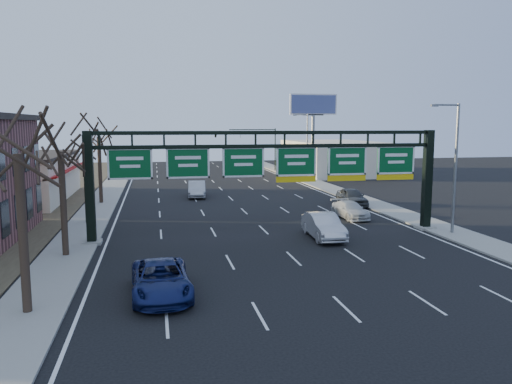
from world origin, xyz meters
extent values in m
plane|color=black|center=(0.00, 0.00, 0.00)|extent=(160.00, 160.00, 0.00)
cube|color=gray|center=(-12.80, 20.00, 0.06)|extent=(3.00, 120.00, 0.12)
cube|color=gray|center=(12.80, 20.00, 0.06)|extent=(3.00, 120.00, 0.12)
cube|color=white|center=(0.00, 20.00, 0.01)|extent=(21.60, 120.00, 0.01)
cube|color=black|center=(-11.70, 8.00, 3.60)|extent=(0.55, 0.55, 7.20)
cube|color=gray|center=(-11.70, 8.00, 0.10)|extent=(1.20, 1.20, 0.20)
cube|color=black|center=(11.70, 8.00, 3.60)|extent=(0.55, 0.55, 7.20)
cube|color=gray|center=(11.70, 8.00, 0.10)|extent=(1.20, 1.20, 0.20)
cube|color=black|center=(0.00, 8.00, 7.05)|extent=(23.40, 0.25, 0.25)
cube|color=black|center=(0.00, 8.00, 6.15)|extent=(23.40, 0.25, 0.25)
cube|color=#054D21|center=(-9.17, 8.00, 5.10)|extent=(2.80, 0.10, 2.00)
cube|color=#054D21|center=(-5.50, 8.00, 5.10)|extent=(2.80, 0.10, 2.00)
cube|color=#054D21|center=(-1.83, 8.00, 5.10)|extent=(2.80, 0.10, 2.00)
cube|color=#054D21|center=(1.83, 8.00, 5.10)|extent=(2.80, 0.10, 2.00)
cube|color=yellow|center=(1.83, 8.00, 3.88)|extent=(2.80, 0.10, 0.40)
cube|color=#054D21|center=(5.50, 8.00, 5.10)|extent=(2.80, 0.10, 2.00)
cube|color=yellow|center=(5.50, 8.00, 3.88)|extent=(2.80, 0.10, 0.40)
cube|color=#054D21|center=(9.17, 8.00, 5.10)|extent=(2.80, 0.10, 2.00)
cube|color=yellow|center=(9.17, 8.00, 3.88)|extent=(2.80, 0.10, 0.40)
cube|color=beige|center=(-21.50, 29.00, 2.20)|extent=(10.00, 18.00, 4.40)
cube|color=#332B26|center=(-21.50, 29.00, 4.55)|extent=(10.40, 18.40, 0.30)
cube|color=#A71110|center=(-16.40, 29.00, 3.00)|extent=(1.20, 18.00, 0.40)
cube|color=beige|center=(20.00, 50.00, 2.50)|extent=(12.00, 20.00, 5.00)
cylinder|color=black|center=(-12.80, -4.00, 3.35)|extent=(0.36, 0.36, 6.46)
cylinder|color=black|center=(-12.80, 5.00, 3.16)|extent=(0.36, 0.36, 6.08)
cylinder|color=black|center=(-12.80, 15.00, 3.54)|extent=(0.36, 0.36, 6.84)
cylinder|color=black|center=(-12.80, 25.00, 3.35)|extent=(0.36, 0.36, 6.46)
cylinder|color=slate|center=(12.60, 6.00, 4.62)|extent=(0.20, 0.20, 9.00)
cylinder|color=slate|center=(11.70, 6.00, 9.02)|extent=(1.80, 0.12, 0.12)
cube|color=slate|center=(10.80, 6.00, 8.97)|extent=(0.50, 0.22, 0.15)
cylinder|color=slate|center=(12.60, 40.00, 4.62)|extent=(0.20, 0.20, 9.00)
cylinder|color=slate|center=(11.70, 40.00, 9.02)|extent=(1.80, 0.12, 0.12)
cube|color=slate|center=(10.80, 40.00, 8.97)|extent=(0.50, 0.22, 0.15)
cylinder|color=slate|center=(15.00, 45.00, 4.50)|extent=(0.50, 0.50, 9.00)
cube|color=slate|center=(15.00, 45.00, 9.00)|extent=(3.00, 0.30, 0.20)
cube|color=white|center=(15.00, 45.00, 10.50)|extent=(7.00, 0.30, 3.00)
cube|color=#45508B|center=(15.00, 44.80, 10.50)|extent=(6.60, 0.05, 2.60)
cylinder|color=black|center=(11.80, 55.00, 3.50)|extent=(0.18, 0.18, 7.00)
cylinder|color=black|center=(8.00, 55.00, 6.80)|extent=(7.60, 0.14, 0.14)
imported|color=black|center=(6.00, 55.00, 6.00)|extent=(0.20, 0.20, 1.00)
imported|color=black|center=(2.00, 55.00, 6.00)|extent=(0.54, 0.54, 1.62)
imported|color=navy|center=(-7.49, -2.88, 0.76)|extent=(2.75, 5.57, 1.52)
imported|color=#BABABF|center=(3.36, 6.56, 0.84)|extent=(1.92, 5.15, 1.68)
imported|color=silver|center=(7.95, 13.19, 0.67)|extent=(2.12, 4.69, 1.33)
imported|color=#383B3D|center=(10.50, 19.02, 0.83)|extent=(2.26, 5.00, 1.67)
imported|color=#ACACB1|center=(-3.34, 27.71, 0.83)|extent=(2.14, 5.14, 1.65)
camera|label=1|loc=(-7.62, -24.69, 7.56)|focal=35.00mm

